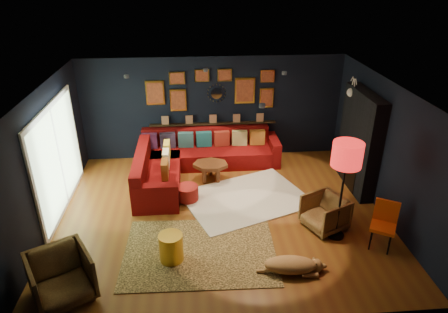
{
  "coord_description": "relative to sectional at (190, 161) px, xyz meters",
  "views": [
    {
      "loc": [
        -0.51,
        -6.78,
        4.62
      ],
      "look_at": [
        0.08,
        0.3,
        1.14
      ],
      "focal_mm": 32.0,
      "sensor_mm": 36.0,
      "label": 1
    }
  ],
  "objects": [
    {
      "name": "coffee_table",
      "position": [
        0.47,
        -0.42,
        0.04
      ],
      "size": [
        0.89,
        0.71,
        0.41
      ],
      "rotation": [
        0.0,
        0.0,
        -0.12
      ],
      "color": "#5F3214",
      "rests_on": "shag_rug"
    },
    {
      "name": "floor",
      "position": [
        0.61,
        -1.81,
        -0.32
      ],
      "size": [
        6.5,
        6.5,
        0.0
      ],
      "primitive_type": "plane",
      "color": "brown",
      "rests_on": "ground"
    },
    {
      "name": "room_walls",
      "position": [
        0.61,
        -1.81,
        1.27
      ],
      "size": [
        6.5,
        6.5,
        6.5
      ],
      "color": "black",
      "rests_on": "ground"
    },
    {
      "name": "floor_lamp",
      "position": [
        2.69,
        -2.72,
        1.3
      ],
      "size": [
        0.52,
        0.52,
        1.91
      ],
      "color": "black",
      "rests_on": "ground"
    },
    {
      "name": "deer_head",
      "position": [
        3.75,
        -0.41,
        1.73
      ],
      "size": [
        0.5,
        0.28,
        0.45
      ],
      "color": "white",
      "rests_on": "fireplace"
    },
    {
      "name": "dog",
      "position": [
        1.61,
        -3.61,
        -0.12
      ],
      "size": [
        1.23,
        0.69,
        0.37
      ],
      "primitive_type": null,
      "rotation": [
        0.0,
        0.0,
        -0.1
      ],
      "color": "#BE8050",
      "rests_on": "leopard_rug"
    },
    {
      "name": "sunburst_mirror",
      "position": [
        0.71,
        0.91,
        1.38
      ],
      "size": [
        0.47,
        0.16,
        0.47
      ],
      "color": "silver",
      "rests_on": "room_walls"
    },
    {
      "name": "fireplace",
      "position": [
        3.71,
        -0.91,
        0.7
      ],
      "size": [
        0.31,
        1.6,
        2.2
      ],
      "color": "black",
      "rests_on": "ground"
    },
    {
      "name": "ledge",
      "position": [
        0.61,
        0.87,
        0.6
      ],
      "size": [
        3.2,
        0.12,
        0.04
      ],
      "primitive_type": "cube",
      "color": "black",
      "rests_on": "room_walls"
    },
    {
      "name": "gold_stool",
      "position": [
        -0.34,
        -3.14,
        -0.07
      ],
      "size": [
        0.41,
        0.41,
        0.51
      ],
      "primitive_type": "cylinder",
      "color": "gold",
      "rests_on": "ground"
    },
    {
      "name": "armchair_left",
      "position": [
        -1.94,
        -3.86,
        0.11
      ],
      "size": [
        1.12,
        1.1,
        0.86
      ],
      "primitive_type": "imported",
      "rotation": [
        0.0,
        0.0,
        0.52
      ],
      "color": "#B68241",
      "rests_on": "ground"
    },
    {
      "name": "sliding_door",
      "position": [
        -2.6,
        -1.21,
        0.78
      ],
      "size": [
        0.06,
        2.8,
        2.2
      ],
      "color": "white",
      "rests_on": "ground"
    },
    {
      "name": "armchair_right",
      "position": [
        2.54,
        -2.44,
        0.04
      ],
      "size": [
        0.9,
        0.92,
        0.73
      ],
      "primitive_type": "imported",
      "rotation": [
        0.0,
        0.0,
        -1.13
      ],
      "color": "#B68241",
      "rests_on": "ground"
    },
    {
      "name": "ceiling_spots",
      "position": [
        0.61,
        -1.01,
        2.24
      ],
      "size": [
        3.3,
        2.5,
        0.06
      ],
      "color": "black",
      "rests_on": "room_walls"
    },
    {
      "name": "pouf",
      "position": [
        -0.06,
        -1.25,
        -0.14
      ],
      "size": [
        0.46,
        0.46,
        0.3
      ],
      "primitive_type": "cylinder",
      "color": "maroon",
      "rests_on": "shag_rug"
    },
    {
      "name": "shag_rug",
      "position": [
        1.18,
        -1.32,
        -0.31
      ],
      "size": [
        3.0,
        2.61,
        0.03
      ],
      "primitive_type": "cube",
      "rotation": [
        0.0,
        0.0,
        0.37
      ],
      "color": "white",
      "rests_on": "ground"
    },
    {
      "name": "gallery_wall",
      "position": [
        0.6,
        0.91,
        1.48
      ],
      "size": [
        3.15,
        0.04,
        1.02
      ],
      "color": "gold",
      "rests_on": "room_walls"
    },
    {
      "name": "orange_chair",
      "position": [
        3.4,
        -3.04,
        0.19
      ],
      "size": [
        0.57,
        0.57,
        0.88
      ],
      "rotation": [
        0.0,
        0.0,
        -0.54
      ],
      "color": "black",
      "rests_on": "ground"
    },
    {
      "name": "sectional",
      "position": [
        0.0,
        0.0,
        0.0
      ],
      "size": [
        3.41,
        2.69,
        0.86
      ],
      "color": "maroon",
      "rests_on": "ground"
    },
    {
      "name": "leopard_rug",
      "position": [
        0.15,
        -2.97,
        -0.32
      ],
      "size": [
        2.72,
        1.98,
        0.02
      ],
      "primitive_type": "cube",
      "rotation": [
        0.0,
        0.0,
        -0.03
      ],
      "color": "tan",
      "rests_on": "ground"
    }
  ]
}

